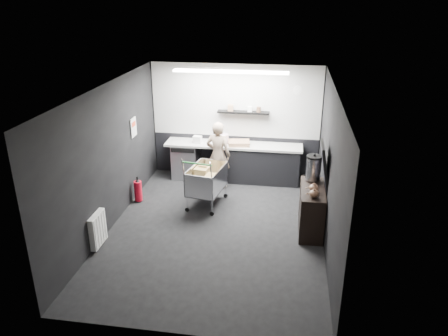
# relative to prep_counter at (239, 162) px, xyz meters

# --- Properties ---
(floor) EXTENTS (5.50, 5.50, 0.00)m
(floor) POSITION_rel_prep_counter_xyz_m (-0.14, -2.42, -0.46)
(floor) COLOR black
(floor) RESTS_ON ground
(ceiling) EXTENTS (5.50, 5.50, 0.00)m
(ceiling) POSITION_rel_prep_counter_xyz_m (-0.14, -2.42, 2.24)
(ceiling) COLOR silver
(ceiling) RESTS_ON wall_back
(wall_back) EXTENTS (5.50, 0.00, 5.50)m
(wall_back) POSITION_rel_prep_counter_xyz_m (-0.14, 0.33, 0.89)
(wall_back) COLOR black
(wall_back) RESTS_ON floor
(wall_front) EXTENTS (5.50, 0.00, 5.50)m
(wall_front) POSITION_rel_prep_counter_xyz_m (-0.14, -5.17, 0.89)
(wall_front) COLOR black
(wall_front) RESTS_ON floor
(wall_left) EXTENTS (0.00, 5.50, 5.50)m
(wall_left) POSITION_rel_prep_counter_xyz_m (-2.14, -2.42, 0.89)
(wall_left) COLOR black
(wall_left) RESTS_ON floor
(wall_right) EXTENTS (0.00, 5.50, 5.50)m
(wall_right) POSITION_rel_prep_counter_xyz_m (1.86, -2.42, 0.89)
(wall_right) COLOR black
(wall_right) RESTS_ON floor
(kitchen_wall_panel) EXTENTS (3.95, 0.02, 1.70)m
(kitchen_wall_panel) POSITION_rel_prep_counter_xyz_m (-0.14, 0.31, 1.39)
(kitchen_wall_panel) COLOR silver
(kitchen_wall_panel) RESTS_ON wall_back
(dado_panel) EXTENTS (3.95, 0.02, 1.00)m
(dado_panel) POSITION_rel_prep_counter_xyz_m (-0.14, 0.31, 0.04)
(dado_panel) COLOR black
(dado_panel) RESTS_ON wall_back
(floating_shelf) EXTENTS (1.20, 0.22, 0.04)m
(floating_shelf) POSITION_rel_prep_counter_xyz_m (0.06, 0.20, 1.16)
(floating_shelf) COLOR black
(floating_shelf) RESTS_ON wall_back
(wall_clock) EXTENTS (0.20, 0.03, 0.20)m
(wall_clock) POSITION_rel_prep_counter_xyz_m (1.26, 0.30, 1.69)
(wall_clock) COLOR white
(wall_clock) RESTS_ON wall_back
(poster) EXTENTS (0.02, 0.30, 0.40)m
(poster) POSITION_rel_prep_counter_xyz_m (-2.12, -1.12, 1.09)
(poster) COLOR silver
(poster) RESTS_ON wall_left
(poster_red_band) EXTENTS (0.02, 0.22, 0.10)m
(poster_red_band) POSITION_rel_prep_counter_xyz_m (-2.11, -1.12, 1.16)
(poster_red_band) COLOR red
(poster_red_band) RESTS_ON poster
(radiator) EXTENTS (0.10, 0.50, 0.60)m
(radiator) POSITION_rel_prep_counter_xyz_m (-2.08, -3.32, -0.11)
(radiator) COLOR white
(radiator) RESTS_ON wall_left
(ceiling_strip) EXTENTS (2.40, 0.20, 0.04)m
(ceiling_strip) POSITION_rel_prep_counter_xyz_m (-0.14, -0.57, 2.21)
(ceiling_strip) COLOR white
(ceiling_strip) RESTS_ON ceiling
(prep_counter) EXTENTS (3.20, 0.61, 0.90)m
(prep_counter) POSITION_rel_prep_counter_xyz_m (0.00, 0.00, 0.00)
(prep_counter) COLOR black
(prep_counter) RESTS_ON floor
(person) EXTENTS (0.62, 0.46, 1.55)m
(person) POSITION_rel_prep_counter_xyz_m (-0.42, -0.45, 0.32)
(person) COLOR beige
(person) RESTS_ON floor
(shopping_cart) EXTENTS (0.78, 1.13, 1.15)m
(shopping_cart) POSITION_rel_prep_counter_xyz_m (-0.51, -1.40, 0.09)
(shopping_cart) COLOR silver
(shopping_cart) RESTS_ON floor
(sideboard) EXTENTS (0.49, 1.15, 1.72)m
(sideboard) POSITION_rel_prep_counter_xyz_m (1.64, -2.11, 0.09)
(sideboard) COLOR black
(sideboard) RESTS_ON floor
(fire_extinguisher) EXTENTS (0.17, 0.17, 0.54)m
(fire_extinguisher) POSITION_rel_prep_counter_xyz_m (-1.99, -1.48, -0.19)
(fire_extinguisher) COLOR red
(fire_extinguisher) RESTS_ON floor
(cardboard_box) EXTENTS (0.53, 0.44, 0.10)m
(cardboard_box) POSITION_rel_prep_counter_xyz_m (0.00, -0.05, 0.49)
(cardboard_box) COLOR #A17755
(cardboard_box) RESTS_ON prep_counter
(pink_tub) EXTENTS (0.23, 0.23, 0.23)m
(pink_tub) POSITION_rel_prep_counter_xyz_m (-0.37, 0.00, 0.56)
(pink_tub) COLOR silver
(pink_tub) RESTS_ON prep_counter
(white_container) EXTENTS (0.21, 0.17, 0.17)m
(white_container) POSITION_rel_prep_counter_xyz_m (-0.98, -0.05, 0.53)
(white_container) COLOR white
(white_container) RESTS_ON prep_counter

